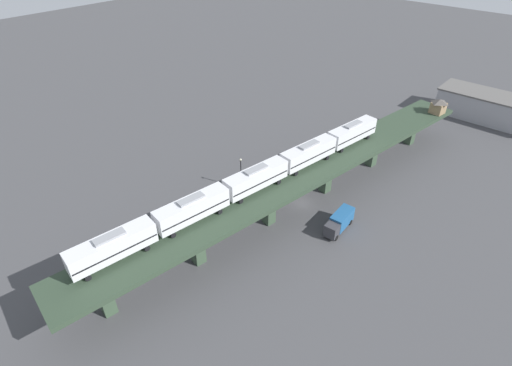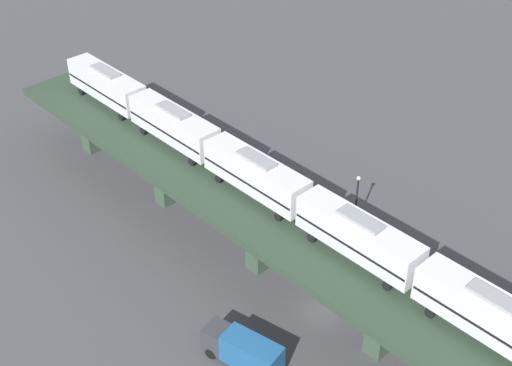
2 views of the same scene
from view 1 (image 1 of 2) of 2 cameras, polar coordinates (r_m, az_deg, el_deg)
name	(u,v)px [view 1 (image 1 of 2)]	position (r m, az deg, el deg)	size (l,w,h in m)	color
ground_plane	(302,203)	(77.30, 6.53, -2.87)	(400.00, 400.00, 0.00)	#424244
elevated_viaduct	(303,177)	(73.59, 6.75, 0.86)	(21.50, 92.25, 7.15)	#2C3D2C
subway_train	(256,178)	(66.57, 0.00, 0.73)	(11.72, 62.16, 4.45)	silver
signal_hut	(439,106)	(102.80, 24.62, 10.00)	(3.65, 3.65, 3.40)	#8C7251
street_car_black	(173,243)	(68.43, -11.75, -8.46)	(2.76, 4.70, 1.89)	black
street_car_blue	(219,218)	(72.16, -5.34, -5.03)	(3.28, 4.75, 1.89)	#233D93
street_car_red	(292,164)	(86.83, 5.13, 2.69)	(2.33, 4.57, 1.89)	#AD1E1E
delivery_truck	(339,221)	(71.42, 11.83, -5.40)	(2.79, 7.34, 3.20)	#333338
street_lamp	(241,171)	(78.52, -2.18, 1.72)	(0.44, 0.44, 6.94)	black
warehouse_building	(496,109)	(122.82, 31.07, 9.08)	(28.62, 10.37, 6.80)	#99999E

